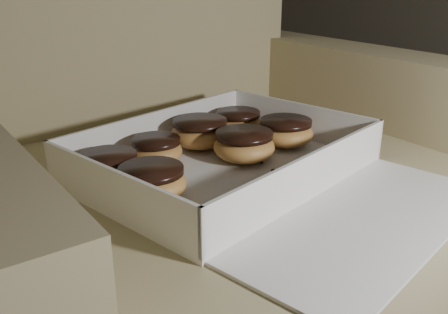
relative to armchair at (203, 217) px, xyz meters
name	(u,v)px	position (x,y,z in m)	size (l,w,h in m)	color
armchair	(203,217)	(0.00, 0.00, 0.00)	(0.98, 0.83, 1.02)	tan
bakery_box	(248,171)	(-0.01, -0.15, 0.15)	(0.54, 0.61, 0.07)	white
donut_a	(238,122)	(0.10, 0.03, 0.17)	(0.09, 0.09, 0.05)	#BE7B42
donut_b	(109,167)	(-0.20, -0.05, 0.17)	(0.10, 0.10, 0.05)	#BE7B42
donut_c	(286,132)	(0.13, -0.08, 0.17)	(0.10, 0.10, 0.05)	#BE7B42
donut_d	(200,132)	(0.00, 0.00, 0.17)	(0.11, 0.11, 0.05)	#BE7B42
donut_e	(151,182)	(-0.18, -0.14, 0.17)	(0.10, 0.10, 0.05)	#BE7B42
donut_f	(244,145)	(0.02, -0.10, 0.17)	(0.11, 0.11, 0.05)	#BE7B42
donut_g	(156,150)	(-0.10, -0.02, 0.17)	(0.09, 0.09, 0.04)	#BE7B42
crumb_a	(273,170)	(0.03, -0.16, 0.15)	(0.01, 0.01, 0.00)	black
crumb_b	(261,162)	(0.04, -0.13, 0.15)	(0.01, 0.01, 0.00)	black
crumb_c	(358,153)	(0.21, -0.19, 0.15)	(0.01, 0.01, 0.00)	black
crumb_d	(301,182)	(0.03, -0.23, 0.15)	(0.01, 0.01, 0.00)	black
crumb_e	(341,168)	(0.13, -0.22, 0.15)	(0.01, 0.01, 0.00)	black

